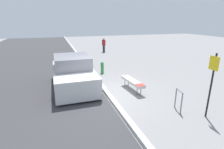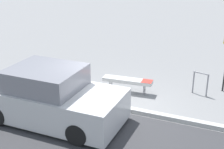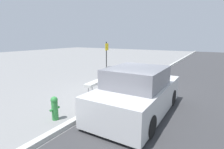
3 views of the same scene
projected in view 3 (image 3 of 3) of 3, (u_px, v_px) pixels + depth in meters
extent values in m
plane|color=gray|center=(123.00, 94.00, 8.10)|extent=(60.00, 60.00, 0.00)
cube|color=#B7B7B2|center=(123.00, 93.00, 8.09)|extent=(60.00, 0.20, 0.13)
cylinder|color=gray|center=(92.00, 91.00, 7.96)|extent=(0.04, 0.04, 0.39)
cylinder|color=gray|center=(105.00, 84.00, 9.04)|extent=(0.04, 0.04, 0.39)
cylinder|color=gray|center=(88.00, 90.00, 8.05)|extent=(0.04, 0.04, 0.39)
cylinder|color=gray|center=(102.00, 84.00, 9.13)|extent=(0.04, 0.04, 0.39)
cube|color=silver|center=(97.00, 82.00, 8.49)|extent=(1.78, 0.51, 0.13)
cube|color=red|center=(104.00, 78.00, 9.09)|extent=(0.39, 0.39, 0.01)
cylinder|color=gray|center=(106.00, 74.00, 10.73)|extent=(0.05, 0.05, 0.80)
cylinder|color=gray|center=(112.00, 72.00, 11.08)|extent=(0.05, 0.05, 0.80)
cylinder|color=gray|center=(109.00, 67.00, 10.82)|extent=(0.55, 0.18, 0.05)
cylinder|color=black|center=(106.00, 59.00, 11.68)|extent=(0.06, 0.06, 2.30)
cube|color=yellow|center=(107.00, 47.00, 11.49)|extent=(0.36, 0.02, 0.46)
cylinder|color=#338C3F|center=(55.00, 111.00, 5.51)|extent=(0.20, 0.20, 0.60)
sphere|color=#338C3F|center=(54.00, 100.00, 5.43)|extent=(0.22, 0.22, 0.22)
cylinder|color=#338C3F|center=(51.00, 110.00, 5.38)|extent=(0.08, 0.07, 0.07)
cylinder|color=#338C3F|center=(58.00, 107.00, 5.61)|extent=(0.08, 0.07, 0.07)
cylinder|color=black|center=(130.00, 91.00, 7.59)|extent=(0.60, 0.18, 0.60)
cylinder|color=black|center=(172.00, 98.00, 6.71)|extent=(0.60, 0.18, 0.60)
cylinder|color=black|center=(95.00, 112.00, 5.42)|extent=(0.60, 0.18, 0.60)
cylinder|color=black|center=(150.00, 126.00, 4.54)|extent=(0.60, 0.18, 0.60)
cube|color=silver|center=(138.00, 97.00, 6.01)|extent=(4.16, 1.91, 0.90)
cube|color=gray|center=(137.00, 77.00, 5.72)|extent=(2.00, 1.71, 0.63)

